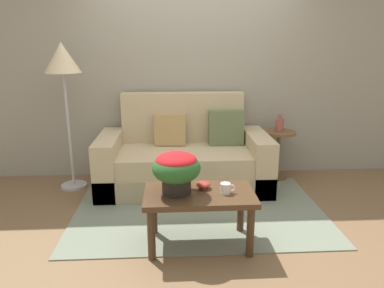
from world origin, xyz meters
name	(u,v)px	position (x,y,z in m)	size (l,w,h in m)	color
ground_plane	(200,218)	(0.00, 0.00, 0.00)	(14.00, 14.00, 0.00)	brown
wall_back	(192,59)	(0.00, 1.35, 1.47)	(6.40, 0.12, 2.94)	gray
area_rug	(199,210)	(0.00, 0.16, 0.01)	(2.51, 1.64, 0.01)	gray
couch	(185,159)	(-0.12, 0.86, 0.33)	(1.96, 0.93, 1.08)	tan
coffee_table	(199,201)	(-0.05, -0.47, 0.40)	(0.91, 0.52, 0.48)	#442D1B
side_table	(279,146)	(1.06, 1.02, 0.43)	(0.40, 0.40, 0.62)	brown
floor_lamp	(63,66)	(-1.45, 0.89, 1.42)	(0.39, 0.39, 1.68)	#B2B2B7
potted_plant	(176,168)	(-0.23, -0.48, 0.69)	(0.39, 0.39, 0.34)	black
coffee_mug	(226,188)	(0.17, -0.51, 0.52)	(0.12, 0.08, 0.09)	white
snack_bowl	(203,185)	(-0.01, -0.40, 0.51)	(0.12, 0.12, 0.06)	#B2382D
table_vase	(280,125)	(1.05, 1.01, 0.70)	(0.10, 0.10, 0.21)	#934C42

